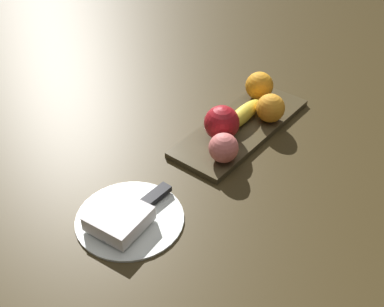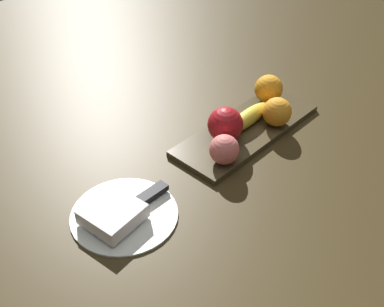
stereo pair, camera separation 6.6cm
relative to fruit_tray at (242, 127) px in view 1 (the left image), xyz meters
name	(u,v)px [view 1 (the left image)]	position (x,y,z in m)	size (l,w,h in m)	color
ground_plane	(247,132)	(0.00, 0.02, -0.01)	(2.40, 2.40, 0.00)	#3A2E16
fruit_tray	(242,127)	(0.00, 0.00, 0.00)	(0.39, 0.14, 0.01)	#463B24
apple	(222,123)	(0.07, -0.01, 0.05)	(0.08, 0.08, 0.08)	#A8161D
banana	(242,115)	(-0.01, -0.01, 0.03)	(0.15, 0.04, 0.04)	yellow
orange_near_apple	(270,108)	(-0.06, 0.04, 0.04)	(0.07, 0.07, 0.07)	orange
orange_near_banana	(259,86)	(-0.13, -0.03, 0.04)	(0.07, 0.07, 0.07)	orange
peach	(224,148)	(0.14, 0.04, 0.04)	(0.06, 0.06, 0.06)	#E0706B
dinner_plate	(130,218)	(0.38, 0.00, 0.00)	(0.21, 0.21, 0.01)	white
folded_napkin	(119,218)	(0.41, 0.00, 0.02)	(0.10, 0.10, 0.03)	white
knife	(147,203)	(0.34, 0.00, 0.01)	(0.18, 0.02, 0.01)	silver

